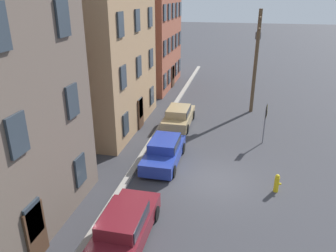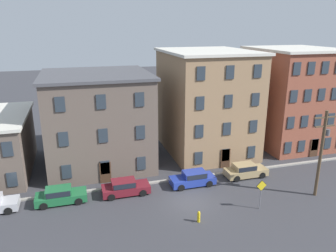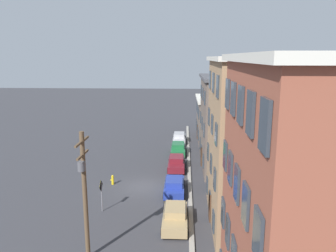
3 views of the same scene
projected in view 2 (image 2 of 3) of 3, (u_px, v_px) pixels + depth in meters
name	position (u px, v px, depth m)	size (l,w,h in m)	color
ground_plane	(190.00, 202.00, 29.25)	(200.00, 200.00, 0.00)	#38383D
kerb_strip	(175.00, 180.00, 33.36)	(56.00, 0.36, 0.16)	#9E998E
apartment_midblock	(98.00, 119.00, 36.36)	(11.46, 11.26, 10.28)	#66564C
apartment_far	(206.00, 102.00, 39.99)	(10.02, 12.28, 12.38)	#9E7A56
apartment_annex	(291.00, 97.00, 42.48)	(9.74, 10.99, 12.47)	brown
car_green	(60.00, 195.00, 28.98)	(4.40, 1.92, 1.43)	#1E6638
car_maroon	(125.00, 187.00, 30.44)	(4.40, 1.92, 1.43)	maroon
car_blue	(193.00, 178.00, 32.21)	(4.40, 1.92, 1.43)	#233899
car_tan	(245.00, 170.00, 34.00)	(4.40, 1.92, 1.43)	tan
caution_sign	(261.00, 190.00, 27.65)	(1.00, 0.08, 2.71)	slate
utility_pole	(322.00, 149.00, 29.14)	(2.40, 0.44, 8.12)	brown
fire_hydrant	(199.00, 217.00, 26.17)	(0.24, 0.34, 0.96)	yellow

